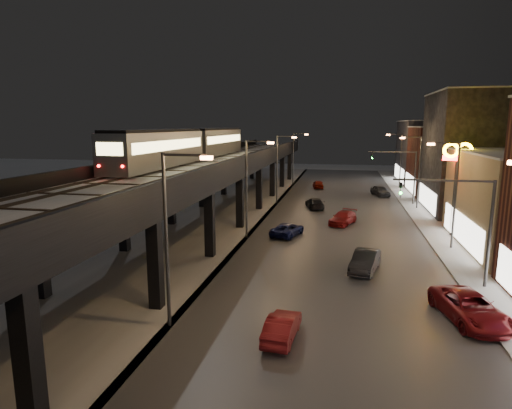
{
  "coord_description": "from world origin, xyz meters",
  "views": [
    {
      "loc": [
        7.87,
        -6.37,
        10.29
      ],
      "look_at": [
        2.13,
        21.58,
        5.0
      ],
      "focal_mm": 30.0,
      "sensor_mm": 36.0,
      "label": 1
    }
  ],
  "objects_px": {
    "car_near_white": "(282,328)",
    "car_mid_dark": "(315,204)",
    "car_onc_red": "(380,191)",
    "car_onc_silver": "(365,262)",
    "car_onc_dark": "(470,309)",
    "car_onc_white": "(343,218)",
    "car_mid_silver": "(287,230)",
    "car_far_white": "(318,185)",
    "subway_train": "(192,144)"
  },
  "relations": [
    {
      "from": "car_near_white",
      "to": "car_mid_dark",
      "type": "height_order",
      "value": "car_mid_dark"
    },
    {
      "from": "car_onc_red",
      "to": "car_near_white",
      "type": "bearing_deg",
      "value": -117.67
    },
    {
      "from": "car_onc_silver",
      "to": "car_onc_dark",
      "type": "height_order",
      "value": "car_onc_dark"
    },
    {
      "from": "car_mid_dark",
      "to": "car_onc_silver",
      "type": "bearing_deg",
      "value": 88.33
    },
    {
      "from": "car_onc_silver",
      "to": "car_onc_white",
      "type": "distance_m",
      "value": 14.77
    },
    {
      "from": "car_mid_silver",
      "to": "car_onc_silver",
      "type": "bearing_deg",
      "value": 143.56
    },
    {
      "from": "car_mid_dark",
      "to": "car_far_white",
      "type": "xyz_separation_m",
      "value": [
        -0.64,
        17.52,
        0.02
      ]
    },
    {
      "from": "car_onc_white",
      "to": "car_mid_dark",
      "type": "bearing_deg",
      "value": 132.55
    },
    {
      "from": "car_mid_silver",
      "to": "car_far_white",
      "type": "bearing_deg",
      "value": -75.69
    },
    {
      "from": "subway_train",
      "to": "car_mid_silver",
      "type": "distance_m",
      "value": 14.98
    },
    {
      "from": "car_near_white",
      "to": "car_onc_dark",
      "type": "relative_size",
      "value": 0.7
    },
    {
      "from": "car_onc_silver",
      "to": "car_far_white",
      "type": "bearing_deg",
      "value": 111.0
    },
    {
      "from": "car_onc_white",
      "to": "car_onc_silver",
      "type": "bearing_deg",
      "value": -64.32
    },
    {
      "from": "car_onc_silver",
      "to": "car_onc_white",
      "type": "relative_size",
      "value": 0.97
    },
    {
      "from": "car_mid_dark",
      "to": "car_onc_silver",
      "type": "relative_size",
      "value": 1.01
    },
    {
      "from": "car_near_white",
      "to": "car_onc_silver",
      "type": "relative_size",
      "value": 0.84
    },
    {
      "from": "car_onc_silver",
      "to": "car_near_white",
      "type": "bearing_deg",
      "value": -98.94
    },
    {
      "from": "car_near_white",
      "to": "car_onc_red",
      "type": "xyz_separation_m",
      "value": [
        8.09,
        45.62,
        0.14
      ]
    },
    {
      "from": "car_mid_dark",
      "to": "car_far_white",
      "type": "bearing_deg",
      "value": -102.16
    },
    {
      "from": "car_near_white",
      "to": "car_onc_red",
      "type": "height_order",
      "value": "car_onc_red"
    },
    {
      "from": "car_near_white",
      "to": "car_mid_dark",
      "type": "xyz_separation_m",
      "value": [
        -0.73,
        33.85,
        0.04
      ]
    },
    {
      "from": "subway_train",
      "to": "car_onc_white",
      "type": "height_order",
      "value": "subway_train"
    },
    {
      "from": "car_mid_silver",
      "to": "car_onc_dark",
      "type": "bearing_deg",
      "value": 142.76
    },
    {
      "from": "car_onc_silver",
      "to": "car_onc_white",
      "type": "bearing_deg",
      "value": 109.14
    },
    {
      "from": "car_mid_dark",
      "to": "car_onc_red",
      "type": "distance_m",
      "value": 14.7
    },
    {
      "from": "car_onc_red",
      "to": "car_onc_silver",
      "type": "bearing_deg",
      "value": -113.71
    },
    {
      "from": "car_onc_silver",
      "to": "car_onc_dark",
      "type": "xyz_separation_m",
      "value": [
        5.07,
        -7.06,
        0.01
      ]
    },
    {
      "from": "subway_train",
      "to": "car_onc_white",
      "type": "relative_size",
      "value": 7.42
    },
    {
      "from": "car_mid_silver",
      "to": "car_far_white",
      "type": "xyz_separation_m",
      "value": [
        0.96,
        31.68,
        0.06
      ]
    },
    {
      "from": "subway_train",
      "to": "car_near_white",
      "type": "distance_m",
      "value": 30.11
    },
    {
      "from": "car_mid_silver",
      "to": "car_onc_red",
      "type": "relative_size",
      "value": 1.0
    },
    {
      "from": "car_onc_white",
      "to": "car_onc_red",
      "type": "bearing_deg",
      "value": 94.56
    },
    {
      "from": "car_mid_dark",
      "to": "car_far_white",
      "type": "distance_m",
      "value": 17.53
    },
    {
      "from": "subway_train",
      "to": "car_onc_dark",
      "type": "relative_size",
      "value": 6.36
    },
    {
      "from": "car_far_white",
      "to": "car_mid_silver",
      "type": "bearing_deg",
      "value": 80.41
    },
    {
      "from": "car_near_white",
      "to": "car_far_white",
      "type": "relative_size",
      "value": 0.94
    },
    {
      "from": "subway_train",
      "to": "car_onc_dark",
      "type": "xyz_separation_m",
      "value": [
        23.18,
        -21.79,
        -7.53
      ]
    },
    {
      "from": "car_mid_dark",
      "to": "car_onc_red",
      "type": "bearing_deg",
      "value": -141.1
    },
    {
      "from": "car_mid_dark",
      "to": "car_far_white",
      "type": "relative_size",
      "value": 1.14
    },
    {
      "from": "subway_train",
      "to": "car_onc_red",
      "type": "bearing_deg",
      "value": 42.43
    },
    {
      "from": "car_mid_silver",
      "to": "car_onc_red",
      "type": "distance_m",
      "value": 27.94
    },
    {
      "from": "car_far_white",
      "to": "car_onc_red",
      "type": "xyz_separation_m",
      "value": [
        9.46,
        -5.75,
        0.08
      ]
    },
    {
      "from": "car_mid_dark",
      "to": "car_far_white",
      "type": "height_order",
      "value": "car_far_white"
    },
    {
      "from": "car_mid_dark",
      "to": "car_onc_white",
      "type": "bearing_deg",
      "value": 98.85
    },
    {
      "from": "car_mid_dark",
      "to": "car_onc_white",
      "type": "xyz_separation_m",
      "value": [
        3.51,
        -8.22,
        0.01
      ]
    },
    {
      "from": "car_mid_silver",
      "to": "car_mid_dark",
      "type": "height_order",
      "value": "car_mid_dark"
    },
    {
      "from": "subway_train",
      "to": "car_far_white",
      "type": "bearing_deg",
      "value": 64.32
    },
    {
      "from": "car_mid_dark",
      "to": "car_onc_red",
      "type": "height_order",
      "value": "car_onc_red"
    },
    {
      "from": "car_far_white",
      "to": "car_onc_dark",
      "type": "xyz_separation_m",
      "value": [
        10.83,
        -47.48,
        0.07
      ]
    },
    {
      "from": "car_far_white",
      "to": "car_onc_dark",
      "type": "bearing_deg",
      "value": 94.99
    }
  ]
}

